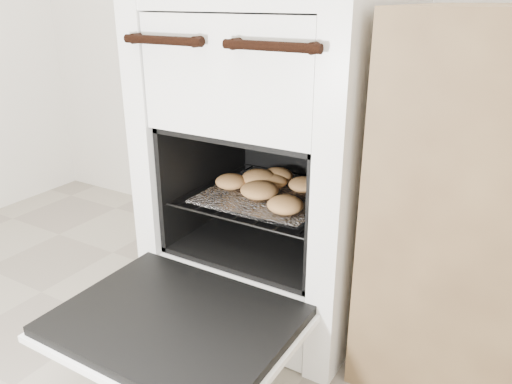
# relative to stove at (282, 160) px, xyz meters

# --- Properties ---
(stove) EXTENTS (0.67, 0.74, 1.02)m
(stove) POSITION_rel_stove_xyz_m (0.00, 0.00, 0.00)
(stove) COLOR white
(stove) RESTS_ON ground
(oven_door) EXTENTS (0.60, 0.47, 0.04)m
(oven_door) POSITION_rel_stove_xyz_m (-0.00, -0.56, -0.28)
(oven_door) COLOR black
(oven_door) RESTS_ON stove
(oven_rack) EXTENTS (0.49, 0.47, 0.01)m
(oven_rack) POSITION_rel_stove_xyz_m (0.00, -0.07, -0.10)
(oven_rack) COLOR black
(oven_rack) RESTS_ON stove
(foil_sheet) EXTENTS (0.38, 0.33, 0.01)m
(foil_sheet) POSITION_rel_stove_xyz_m (0.00, -0.10, -0.09)
(foil_sheet) COLOR white
(foil_sheet) RESTS_ON oven_rack
(baked_rolls) EXTENTS (0.38, 0.34, 0.05)m
(baked_rolls) POSITION_rel_stove_xyz_m (-0.01, -0.07, -0.06)
(baked_rolls) COLOR tan
(baked_rolls) RESTS_ON foil_sheet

